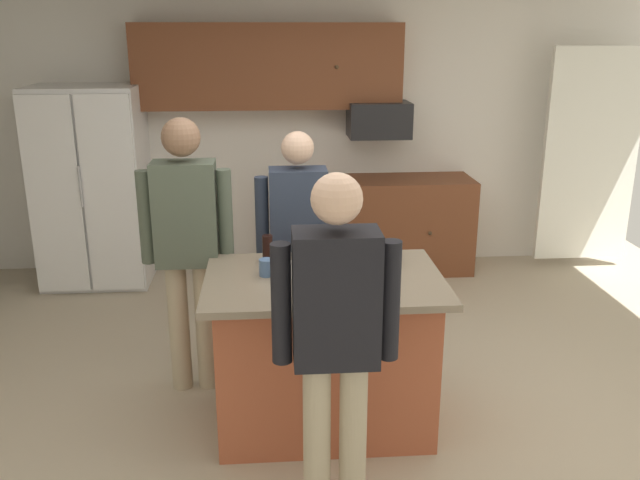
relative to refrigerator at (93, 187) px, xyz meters
name	(u,v)px	position (x,y,z in m)	size (l,w,h in m)	color
floor	(341,407)	(2.00, -2.38, -0.89)	(7.04, 7.04, 0.00)	#B7A88E
back_wall	(312,132)	(2.00, 0.42, 0.41)	(6.40, 0.10, 2.60)	white
french_door_window_panel	(590,156)	(4.60, 0.02, 0.21)	(0.90, 0.06, 2.00)	white
cabinet_run_upper	(268,66)	(1.60, 0.22, 1.03)	(2.40, 0.38, 0.75)	brown
cabinet_run_lower	(376,225)	(2.60, 0.10, -0.44)	(1.80, 0.63, 0.90)	brown
refrigerator	(93,187)	(0.00, 0.00, 0.00)	(0.94, 0.76, 1.78)	white
microwave_over_range	(379,120)	(2.60, 0.12, 0.56)	(0.56, 0.40, 0.32)	black
kitchen_island	(324,351)	(1.88, -2.53, -0.42)	(1.34, 0.90, 0.93)	#AD5638
person_elder_center	(187,238)	(1.07, -2.04, 0.13)	(0.57, 0.23, 1.76)	tan
person_guest_by_door	(336,330)	(1.87, -3.33, 0.09)	(0.57, 0.22, 1.69)	tan
person_guest_right	(298,235)	(1.77, -1.73, 0.04)	(0.57, 0.22, 1.63)	#383842
glass_dark_ale	(313,283)	(1.80, -2.77, 0.10)	(0.06, 0.06, 0.13)	black
tumbler_amber	(309,250)	(1.81, -2.24, 0.10)	(0.07, 0.07, 0.14)	black
mug_blue_stoneware	(286,270)	(1.67, -2.52, 0.08)	(0.13, 0.09, 0.10)	white
mug_ceramic_white	(267,267)	(1.56, -2.48, 0.08)	(0.12, 0.08, 0.10)	#4C6B99
glass_pilsner	(394,252)	(2.31, -2.33, 0.11)	(0.07, 0.07, 0.15)	black
glass_stout_tall	(268,249)	(1.57, -2.24, 0.12)	(0.06, 0.06, 0.16)	black
serving_tray	(352,271)	(2.04, -2.50, 0.06)	(0.44, 0.30, 0.04)	#B7B7BC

